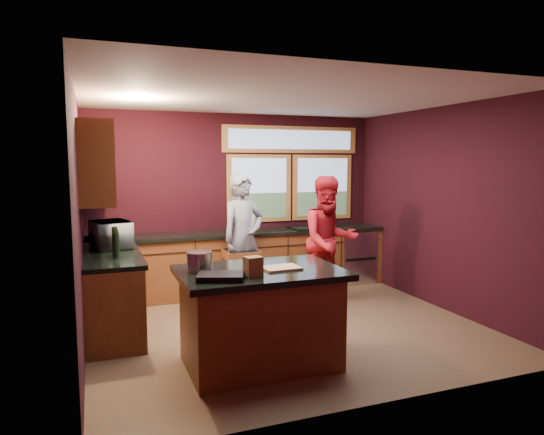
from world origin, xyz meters
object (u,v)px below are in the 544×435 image
person_grey (243,238)px  cutting_board (281,268)px  person_red (329,241)px  stock_pot (200,261)px  island (260,317)px

person_grey → cutting_board: person_grey is taller
person_red → stock_pot: person_red is taller
person_grey → cutting_board: bearing=-114.4°
cutting_board → person_grey: bearing=82.5°
person_grey → person_red: bearing=-46.2°
person_grey → cutting_board: size_ratio=5.13×
person_grey → person_red: (1.05, -0.59, -0.01)m
person_grey → stock_pot: bearing=-134.3°
person_red → stock_pot: size_ratio=7.41×
person_grey → island: bearing=-119.7°
island → stock_pot: 0.80m
island → stock_pot: bearing=164.7°
island → stock_pot: (-0.55, 0.15, 0.56)m
island → cutting_board: cutting_board is taller
person_grey → person_red: size_ratio=1.01×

